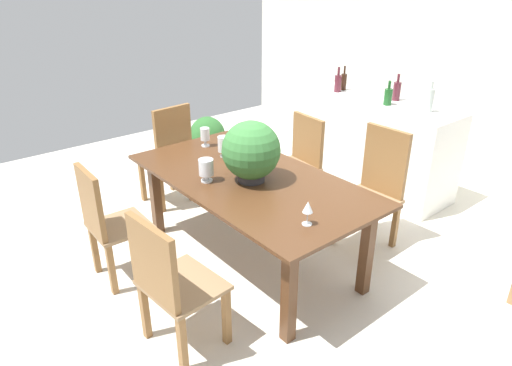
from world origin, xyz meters
The scene contains 20 objects.
ground_plane centered at (0.00, 0.00, 0.00)m, with size 7.04×7.04×0.00m, color silver.
back_wall centered at (0.00, 2.60, 1.30)m, with size 6.40×0.10×2.60m, color silver.
dining_table centered at (0.00, -0.25, 0.64)m, with size 2.00×1.04×0.74m.
chair_near_right centered at (0.46, -1.22, 0.52)m, with size 0.51×0.45×0.92m.
chair_far_left centered at (-0.44, 0.72, 0.51)m, with size 0.48×0.44×0.91m.
chair_near_left centered at (-0.45, -1.22, 0.51)m, with size 0.42×0.41×0.93m.
chair_head_end centered at (-1.26, -0.24, 0.55)m, with size 0.45×0.46×1.02m.
chair_far_right centered at (0.45, 0.74, 0.55)m, with size 0.45×0.45×1.01m.
flower_centerpiece centered at (0.05, -0.28, 0.97)m, with size 0.44×0.43×0.46m.
crystal_vase_left centered at (-0.47, -0.15, 0.84)m, with size 0.10×0.10×0.17m.
crystal_vase_center_near centered at (-0.77, -0.14, 0.84)m, with size 0.08×0.08×0.17m.
crystal_vase_right centered at (-0.15, -0.54, 0.84)m, with size 0.11×0.11×0.17m.
wine_glass centered at (0.77, -0.41, 0.85)m, with size 0.07×0.07×0.16m.
kitchen_counter centered at (-0.37, 1.67, 0.47)m, with size 1.85×0.61×0.94m, color white.
wine_bottle_clear centered at (0.25, 1.71, 1.05)m, with size 0.08×0.08×0.29m.
wine_bottle_dark centered at (-0.84, 1.77, 1.03)m, with size 0.06×0.06×0.27m.
wine_bottle_amber centered at (-0.15, 1.63, 1.02)m, with size 0.08×0.08×0.24m.
wine_bottle_tall centered at (-0.82, 1.65, 1.04)m, with size 0.07×0.07×0.27m.
wine_bottle_green centered at (-0.20, 1.84, 1.04)m, with size 0.08×0.08×0.27m.
potted_plant_floor centered at (-1.89, 0.61, 0.32)m, with size 0.43×0.43×0.59m.
Camera 1 is at (2.46, -2.20, 2.17)m, focal length 31.98 mm.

